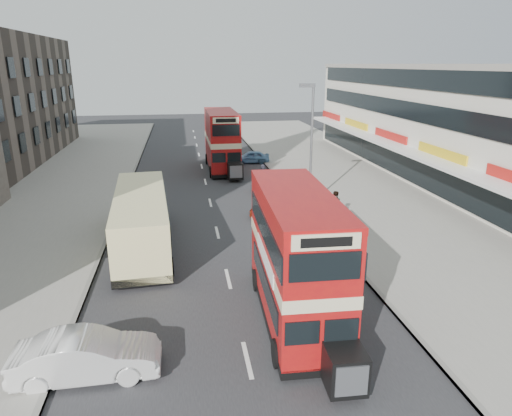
{
  "coord_description": "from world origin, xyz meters",
  "views": [
    {
      "loc": [
        -1.79,
        -10.63,
        9.3
      ],
      "look_at": [
        1.11,
        6.99,
        3.63
      ],
      "focal_mm": 31.95,
      "sensor_mm": 36.0,
      "label": 1
    }
  ],
  "objects_px": {
    "car_right_a": "(284,207)",
    "pedestrian_near": "(334,205)",
    "street_lamp": "(311,136)",
    "bus_second": "(222,140)",
    "coach": "(141,218)",
    "car_right_b": "(282,183)",
    "bus_main": "(296,258)",
    "cyclist": "(263,184)",
    "car_left_front": "(87,356)",
    "car_right_c": "(251,157)"
  },
  "relations": [
    {
      "from": "street_lamp",
      "to": "cyclist",
      "type": "xyz_separation_m",
      "value": [
        -2.49,
        3.32,
        -3.94
      ]
    },
    {
      "from": "car_right_a",
      "to": "car_right_c",
      "type": "height_order",
      "value": "car_right_a"
    },
    {
      "from": "bus_second",
      "to": "car_right_b",
      "type": "distance_m",
      "value": 9.2
    },
    {
      "from": "car_right_a",
      "to": "cyclist",
      "type": "xyz_separation_m",
      "value": [
        -0.42,
        5.1,
        0.2
      ]
    },
    {
      "from": "car_right_c",
      "to": "car_right_b",
      "type": "bearing_deg",
      "value": 7.35
    },
    {
      "from": "car_right_b",
      "to": "car_right_c",
      "type": "bearing_deg",
      "value": -175.84
    },
    {
      "from": "coach",
      "to": "cyclist",
      "type": "relative_size",
      "value": 4.47
    },
    {
      "from": "bus_main",
      "to": "cyclist",
      "type": "height_order",
      "value": "bus_main"
    },
    {
      "from": "street_lamp",
      "to": "cyclist",
      "type": "bearing_deg",
      "value": 126.87
    },
    {
      "from": "street_lamp",
      "to": "bus_main",
      "type": "relative_size",
      "value": 0.92
    },
    {
      "from": "car_right_a",
      "to": "bus_main",
      "type": "bearing_deg",
      "value": -16.19
    },
    {
      "from": "street_lamp",
      "to": "coach",
      "type": "relative_size",
      "value": 0.78
    },
    {
      "from": "bus_second",
      "to": "car_left_front",
      "type": "height_order",
      "value": "bus_second"
    },
    {
      "from": "car_right_c",
      "to": "car_left_front",
      "type": "bearing_deg",
      "value": -14.23
    },
    {
      "from": "bus_second",
      "to": "car_left_front",
      "type": "distance_m",
      "value": 29.16
    },
    {
      "from": "bus_main",
      "to": "car_right_b",
      "type": "distance_m",
      "value": 18.31
    },
    {
      "from": "car_right_a",
      "to": "cyclist",
      "type": "distance_m",
      "value": 5.12
    },
    {
      "from": "cyclist",
      "to": "bus_main",
      "type": "bearing_deg",
      "value": -95.8
    },
    {
      "from": "bus_second",
      "to": "coach",
      "type": "relative_size",
      "value": 0.9
    },
    {
      "from": "car_right_c",
      "to": "pedestrian_near",
      "type": "height_order",
      "value": "pedestrian_near"
    },
    {
      "from": "car_right_a",
      "to": "car_right_b",
      "type": "xyz_separation_m",
      "value": [
        1.13,
        5.91,
        -0.02
      ]
    },
    {
      "from": "street_lamp",
      "to": "coach",
      "type": "height_order",
      "value": "street_lamp"
    },
    {
      "from": "bus_main",
      "to": "car_right_c",
      "type": "xyz_separation_m",
      "value": [
        2.71,
        28.51,
        -1.92
      ]
    },
    {
      "from": "street_lamp",
      "to": "car_right_c",
      "type": "distance_m",
      "value": 15.43
    },
    {
      "from": "street_lamp",
      "to": "car_right_c",
      "type": "bearing_deg",
      "value": 96.41
    },
    {
      "from": "cyclist",
      "to": "car_left_front",
      "type": "bearing_deg",
      "value": -114.55
    },
    {
      "from": "car_right_b",
      "to": "car_right_c",
      "type": "height_order",
      "value": "car_right_b"
    },
    {
      "from": "car_right_a",
      "to": "car_right_b",
      "type": "distance_m",
      "value": 6.02
    },
    {
      "from": "street_lamp",
      "to": "bus_second",
      "type": "height_order",
      "value": "street_lamp"
    },
    {
      "from": "bus_main",
      "to": "car_right_b",
      "type": "xyz_separation_m",
      "value": [
        3.42,
        17.89,
        -1.9
      ]
    },
    {
      "from": "coach",
      "to": "car_left_front",
      "type": "height_order",
      "value": "coach"
    },
    {
      "from": "car_left_front",
      "to": "car_right_b",
      "type": "bearing_deg",
      "value": -28.26
    },
    {
      "from": "car_right_a",
      "to": "car_right_c",
      "type": "bearing_deg",
      "value": 173.18
    },
    {
      "from": "car_left_front",
      "to": "car_right_a",
      "type": "bearing_deg",
      "value": -34.12
    },
    {
      "from": "coach",
      "to": "car_right_b",
      "type": "height_order",
      "value": "coach"
    },
    {
      "from": "street_lamp",
      "to": "car_right_a",
      "type": "distance_m",
      "value": 4.96
    },
    {
      "from": "cyclist",
      "to": "car_right_c",
      "type": "bearing_deg",
      "value": 86.28
    },
    {
      "from": "car_right_a",
      "to": "pedestrian_near",
      "type": "bearing_deg",
      "value": 55.7
    },
    {
      "from": "pedestrian_near",
      "to": "coach",
      "type": "bearing_deg",
      "value": 10.76
    },
    {
      "from": "bus_second",
      "to": "car_right_a",
      "type": "height_order",
      "value": "bus_second"
    },
    {
      "from": "car_right_b",
      "to": "bus_main",
      "type": "bearing_deg",
      "value": -10.49
    },
    {
      "from": "bus_second",
      "to": "coach",
      "type": "xyz_separation_m",
      "value": [
        -5.87,
        -17.77,
        -1.1
      ]
    },
    {
      "from": "coach",
      "to": "pedestrian_near",
      "type": "distance_m",
      "value": 11.49
    },
    {
      "from": "car_right_a",
      "to": "car_right_b",
      "type": "height_order",
      "value": "car_right_a"
    },
    {
      "from": "coach",
      "to": "car_right_a",
      "type": "relative_size",
      "value": 2.32
    },
    {
      "from": "bus_second",
      "to": "bus_main",
      "type": "bearing_deg",
      "value": 90.58
    },
    {
      "from": "cyclist",
      "to": "bus_second",
      "type": "bearing_deg",
      "value": 104.25
    },
    {
      "from": "pedestrian_near",
      "to": "cyclist",
      "type": "xyz_separation_m",
      "value": [
        -3.2,
        6.63,
        -0.23
      ]
    },
    {
      "from": "car_right_a",
      "to": "coach",
      "type": "bearing_deg",
      "value": -71.77
    },
    {
      "from": "pedestrian_near",
      "to": "car_right_a",
      "type": "bearing_deg",
      "value": -29.08
    }
  ]
}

